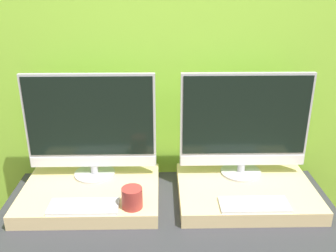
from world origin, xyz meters
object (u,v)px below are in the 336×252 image
(monitor_left, at_px, (91,125))
(keyboard_left, at_px, (84,206))
(mug, at_px, (132,198))
(monitor_right, at_px, (245,124))
(keyboard_right, at_px, (254,204))

(monitor_left, xyz_separation_m, keyboard_left, (0.00, -0.31, -0.28))
(monitor_left, relative_size, mug, 6.73)
(monitor_left, bearing_deg, monitor_right, 0.00)
(mug, distance_m, keyboard_right, 0.56)
(keyboard_left, xyz_separation_m, mug, (0.22, 0.00, 0.04))
(monitor_right, height_order, keyboard_right, monitor_right)
(mug, height_order, keyboard_right, mug)
(keyboard_left, bearing_deg, mug, 0.00)
(mug, bearing_deg, keyboard_left, 180.00)
(monitor_left, distance_m, keyboard_left, 0.41)
(monitor_left, height_order, mug, monitor_left)
(monitor_left, xyz_separation_m, keyboard_right, (0.78, -0.31, -0.28))
(keyboard_right, bearing_deg, monitor_right, 90.00)
(monitor_left, distance_m, monitor_right, 0.78)
(keyboard_left, bearing_deg, monitor_left, 90.00)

